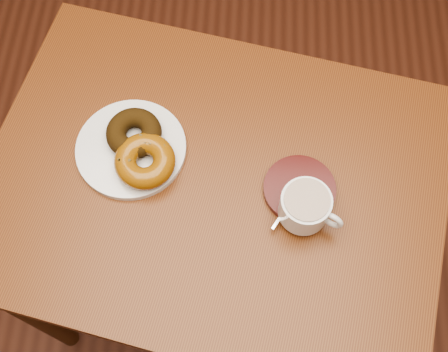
{
  "coord_description": "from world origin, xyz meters",
  "views": [
    {
      "loc": [
        0.3,
        -0.24,
        1.76
      ],
      "look_at": [
        0.28,
        0.18,
        0.82
      ],
      "focal_mm": 45.0,
      "sensor_mm": 36.0,
      "label": 1
    }
  ],
  "objects_px": {
    "cafe_table": "(214,205)",
    "saucer": "(299,189)",
    "donut_plate": "(131,148)",
    "coffee_cup": "(306,207)"
  },
  "relations": [
    {
      "from": "cafe_table",
      "to": "donut_plate",
      "type": "relative_size",
      "value": 4.65
    },
    {
      "from": "cafe_table",
      "to": "coffee_cup",
      "type": "relative_size",
      "value": 8.74
    },
    {
      "from": "cafe_table",
      "to": "saucer",
      "type": "bearing_deg",
      "value": 7.28
    },
    {
      "from": "donut_plate",
      "to": "coffee_cup",
      "type": "bearing_deg",
      "value": -19.72
    },
    {
      "from": "cafe_table",
      "to": "saucer",
      "type": "distance_m",
      "value": 0.21
    },
    {
      "from": "cafe_table",
      "to": "saucer",
      "type": "relative_size",
      "value": 7.32
    },
    {
      "from": "coffee_cup",
      "to": "cafe_table",
      "type": "bearing_deg",
      "value": -172.95
    },
    {
      "from": "donut_plate",
      "to": "coffee_cup",
      "type": "distance_m",
      "value": 0.35
    },
    {
      "from": "cafe_table",
      "to": "donut_plate",
      "type": "distance_m",
      "value": 0.22
    },
    {
      "from": "coffee_cup",
      "to": "saucer",
      "type": "bearing_deg",
      "value": 124.66
    }
  ]
}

